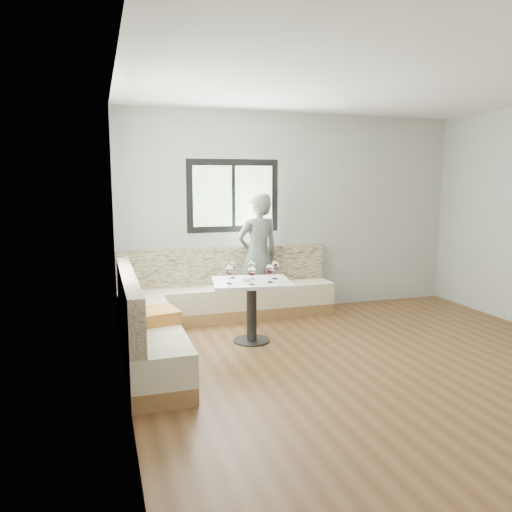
{
  "coord_description": "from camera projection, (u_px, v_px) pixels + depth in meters",
  "views": [
    {
      "loc": [
        -2.68,
        -4.17,
        1.87
      ],
      "look_at": [
        -0.95,
        1.3,
        0.99
      ],
      "focal_mm": 35.0,
      "sensor_mm": 36.0,
      "label": 1
    }
  ],
  "objects": [
    {
      "name": "wine_glass_a",
      "position": [
        229.0,
        271.0,
        5.54
      ],
      "size": [
        0.09,
        0.09,
        0.21
      ],
      "color": "white",
      "rests_on": "table"
    },
    {
      "name": "wine_glass_e",
      "position": [
        275.0,
        266.0,
        5.82
      ],
      "size": [
        0.09,
        0.09,
        0.21
      ],
      "color": "white",
      "rests_on": "table"
    },
    {
      "name": "wine_glass_c",
      "position": [
        270.0,
        269.0,
        5.62
      ],
      "size": [
        0.09,
        0.09,
        0.21
      ],
      "color": "white",
      "rests_on": "table"
    },
    {
      "name": "olive_ramekin",
      "position": [
        246.0,
        279.0,
        5.7
      ],
      "size": [
        0.1,
        0.1,
        0.04
      ],
      "color": "white",
      "rests_on": "table"
    },
    {
      "name": "person",
      "position": [
        258.0,
        256.0,
        6.76
      ],
      "size": [
        0.69,
        0.53,
        1.7
      ],
      "primitive_type": "imported",
      "rotation": [
        0.0,
        0.0,
        3.35
      ],
      "color": "slate",
      "rests_on": "ground"
    },
    {
      "name": "table",
      "position": [
        252.0,
        296.0,
        5.75
      ],
      "size": [
        0.98,
        0.82,
        0.72
      ],
      "rotation": [
        0.0,
        0.0,
        -0.16
      ],
      "color": "black",
      "rests_on": "ground"
    },
    {
      "name": "banquette",
      "position": [
        197.0,
        308.0,
        6.03
      ],
      "size": [
        2.9,
        2.8,
        0.95
      ],
      "color": "olive",
      "rests_on": "ground"
    },
    {
      "name": "wine_glass_f",
      "position": [
        232.0,
        266.0,
        5.86
      ],
      "size": [
        0.09,
        0.09,
        0.21
      ],
      "color": "white",
      "rests_on": "table"
    },
    {
      "name": "wine_glass_d",
      "position": [
        252.0,
        267.0,
        5.8
      ],
      "size": [
        0.09,
        0.09,
        0.21
      ],
      "color": "white",
      "rests_on": "table"
    },
    {
      "name": "wine_glass_b",
      "position": [
        251.0,
        271.0,
        5.49
      ],
      "size": [
        0.09,
        0.09,
        0.21
      ],
      "color": "white",
      "rests_on": "table"
    },
    {
      "name": "room",
      "position": [
        379.0,
        227.0,
        4.85
      ],
      "size": [
        5.01,
        5.01,
        2.81
      ],
      "color": "brown",
      "rests_on": "ground"
    }
  ]
}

